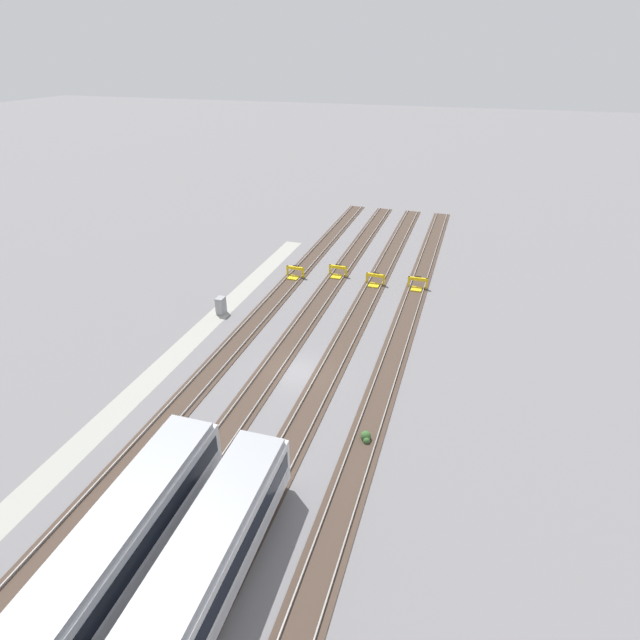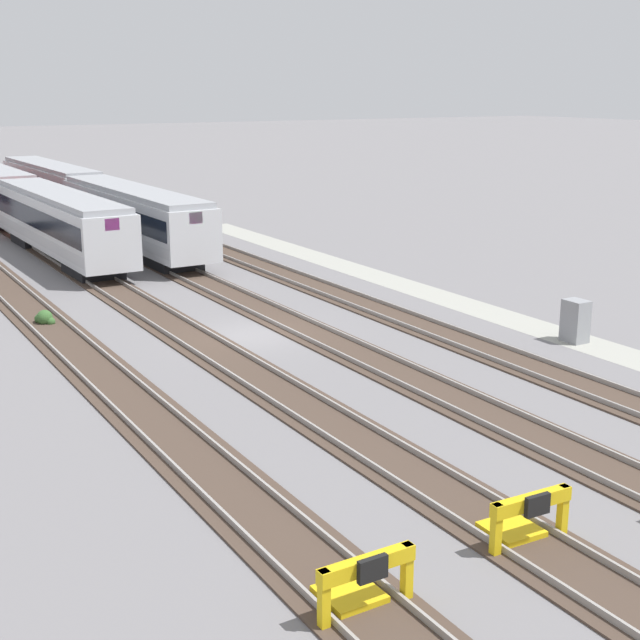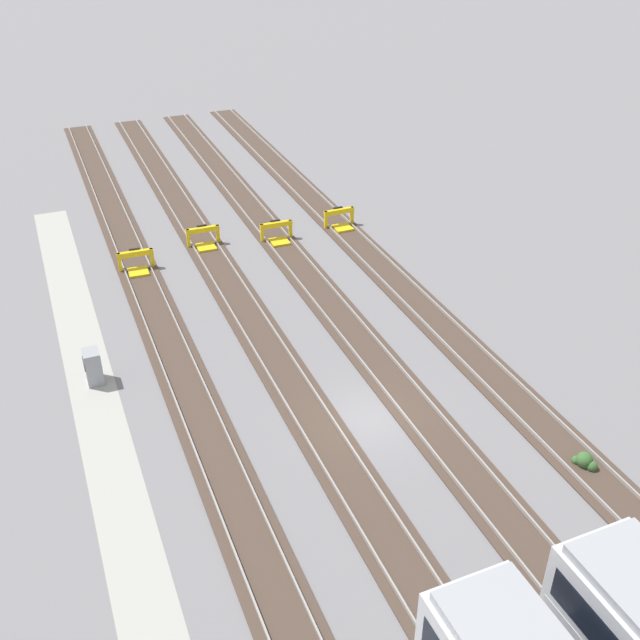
{
  "view_description": "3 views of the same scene",
  "coord_description": "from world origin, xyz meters",
  "px_view_note": "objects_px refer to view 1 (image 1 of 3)",
  "views": [
    {
      "loc": [
        29.27,
        10.91,
        21.63
      ],
      "look_at": [
        -5.29,
        0.0,
        1.8
      ],
      "focal_mm": 28.0,
      "sensor_mm": 36.0,
      "label": 1
    },
    {
      "loc": [
        -29.84,
        14.34,
        9.25
      ],
      "look_at": [
        -5.29,
        0.0,
        1.8
      ],
      "focal_mm": 50.0,
      "sensor_mm": 36.0,
      "label": 2
    },
    {
      "loc": [
        21.63,
        -10.94,
        19.82
      ],
      "look_at": [
        -5.29,
        0.0,
        1.8
      ],
      "focal_mm": 42.0,
      "sensor_mm": 36.0,
      "label": 3
    }
  ],
  "objects_px": {
    "bumper_stop_middle_track": "(375,281)",
    "electrical_cabinet": "(221,306)",
    "subway_car_front_row_leftmost": "(181,610)",
    "subway_car_front_row_right_inner": "(93,580)",
    "bumper_stop_nearest_track": "(295,273)",
    "weed_clump": "(366,437)",
    "bumper_stop_near_inner_track": "(337,272)",
    "bumper_stop_far_inner_track": "(417,284)"
  },
  "relations": [
    {
      "from": "bumper_stop_nearest_track",
      "to": "electrical_cabinet",
      "type": "height_order",
      "value": "electrical_cabinet"
    },
    {
      "from": "subway_car_front_row_right_inner",
      "to": "bumper_stop_nearest_track",
      "type": "distance_m",
      "value": 36.61
    },
    {
      "from": "subway_car_front_row_right_inner",
      "to": "electrical_cabinet",
      "type": "height_order",
      "value": "subway_car_front_row_right_inner"
    },
    {
      "from": "bumper_stop_far_inner_track",
      "to": "subway_car_front_row_right_inner",
      "type": "bearing_deg",
      "value": -12.9
    },
    {
      "from": "bumper_stop_far_inner_track",
      "to": "subway_car_front_row_leftmost",
      "type": "bearing_deg",
      "value": -6.64
    },
    {
      "from": "bumper_stop_nearest_track",
      "to": "bumper_stop_middle_track",
      "type": "bearing_deg",
      "value": 94.52
    },
    {
      "from": "bumper_stop_nearest_track",
      "to": "bumper_stop_middle_track",
      "type": "distance_m",
      "value": 8.61
    },
    {
      "from": "weed_clump",
      "to": "bumper_stop_far_inner_track",
      "type": "bearing_deg",
      "value": -179.95
    },
    {
      "from": "bumper_stop_middle_track",
      "to": "electrical_cabinet",
      "type": "bearing_deg",
      "value": -49.6
    },
    {
      "from": "subway_car_front_row_right_inner",
      "to": "bumper_stop_near_inner_track",
      "type": "xyz_separation_m",
      "value": [
        -37.95,
        -0.03,
        -1.53
      ]
    },
    {
      "from": "bumper_stop_near_inner_track",
      "to": "electrical_cabinet",
      "type": "height_order",
      "value": "electrical_cabinet"
    },
    {
      "from": "bumper_stop_near_inner_track",
      "to": "electrical_cabinet",
      "type": "bearing_deg",
      "value": -34.94
    },
    {
      "from": "subway_car_front_row_leftmost",
      "to": "bumper_stop_nearest_track",
      "type": "relative_size",
      "value": 8.99
    },
    {
      "from": "bumper_stop_near_inner_track",
      "to": "weed_clump",
      "type": "xyz_separation_m",
      "value": [
        23.95,
        8.6,
        -0.27
      ]
    },
    {
      "from": "bumper_stop_middle_track",
      "to": "electrical_cabinet",
      "type": "relative_size",
      "value": 1.25
    },
    {
      "from": "bumper_stop_nearest_track",
      "to": "bumper_stop_near_inner_track",
      "type": "xyz_separation_m",
      "value": [
        -1.64,
        4.29,
        0.0
      ]
    },
    {
      "from": "bumper_stop_near_inner_track",
      "to": "bumper_stop_far_inner_track",
      "type": "xyz_separation_m",
      "value": [
        0.58,
        8.58,
        0.0
      ]
    },
    {
      "from": "electrical_cabinet",
      "to": "subway_car_front_row_right_inner",
      "type": "bearing_deg",
      "value": 16.68
    },
    {
      "from": "bumper_stop_far_inner_track",
      "to": "electrical_cabinet",
      "type": "height_order",
      "value": "electrical_cabinet"
    },
    {
      "from": "bumper_stop_middle_track",
      "to": "weed_clump",
      "type": "xyz_separation_m",
      "value": [
        22.99,
        4.32,
        -0.27
      ]
    },
    {
      "from": "bumper_stop_middle_track",
      "to": "electrical_cabinet",
      "type": "xyz_separation_m",
      "value": [
        10.4,
        -12.22,
        0.29
      ]
    },
    {
      "from": "bumper_stop_far_inner_track",
      "to": "bumper_stop_nearest_track",
      "type": "bearing_deg",
      "value": -85.3
    },
    {
      "from": "bumper_stop_near_inner_track",
      "to": "bumper_stop_nearest_track",
      "type": "bearing_deg",
      "value": -69.14
    },
    {
      "from": "bumper_stop_middle_track",
      "to": "weed_clump",
      "type": "relative_size",
      "value": 2.18
    },
    {
      "from": "subway_car_front_row_leftmost",
      "to": "subway_car_front_row_right_inner",
      "type": "distance_m",
      "value": 4.21
    },
    {
      "from": "bumper_stop_nearest_track",
      "to": "electrical_cabinet",
      "type": "bearing_deg",
      "value": -20.54
    },
    {
      "from": "bumper_stop_middle_track",
      "to": "subway_car_front_row_right_inner",
      "type": "bearing_deg",
      "value": -6.57
    },
    {
      "from": "subway_car_front_row_leftmost",
      "to": "weed_clump",
      "type": "relative_size",
      "value": 19.62
    },
    {
      "from": "bumper_stop_nearest_track",
      "to": "bumper_stop_middle_track",
      "type": "xyz_separation_m",
      "value": [
        -0.68,
        8.58,
        0.0
      ]
    },
    {
      "from": "electrical_cabinet",
      "to": "weed_clump",
      "type": "bearing_deg",
      "value": 52.73
    },
    {
      "from": "subway_car_front_row_leftmost",
      "to": "bumper_stop_near_inner_track",
      "type": "xyz_separation_m",
      "value": [
        -37.95,
        -4.24,
        -1.53
      ]
    },
    {
      "from": "bumper_stop_far_inner_track",
      "to": "electrical_cabinet",
      "type": "bearing_deg",
      "value": -56.87
    },
    {
      "from": "subway_car_front_row_right_inner",
      "to": "subway_car_front_row_leftmost",
      "type": "bearing_deg",
      "value": 90.0
    },
    {
      "from": "subway_car_front_row_right_inner",
      "to": "bumper_stop_far_inner_track",
      "type": "relative_size",
      "value": 9.01
    },
    {
      "from": "bumper_stop_nearest_track",
      "to": "subway_car_front_row_right_inner",
      "type": "bearing_deg",
      "value": 6.78
    },
    {
      "from": "subway_car_front_row_leftmost",
      "to": "electrical_cabinet",
      "type": "xyz_separation_m",
      "value": [
        -26.59,
        -12.17,
        -1.24
      ]
    },
    {
      "from": "bumper_stop_far_inner_track",
      "to": "bumper_stop_middle_track",
      "type": "bearing_deg",
      "value": -84.94
    },
    {
      "from": "subway_car_front_row_right_inner",
      "to": "bumper_stop_middle_track",
      "type": "distance_m",
      "value": 37.27
    },
    {
      "from": "subway_car_front_row_leftmost",
      "to": "bumper_stop_middle_track",
      "type": "bearing_deg",
      "value": 179.92
    },
    {
      "from": "subway_car_front_row_leftmost",
      "to": "subway_car_front_row_right_inner",
      "type": "relative_size",
      "value": 1.0
    },
    {
      "from": "bumper_stop_middle_track",
      "to": "bumper_stop_far_inner_track",
      "type": "distance_m",
      "value": 4.32
    },
    {
      "from": "bumper_stop_nearest_track",
      "to": "weed_clump",
      "type": "distance_m",
      "value": 25.78
    }
  ]
}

